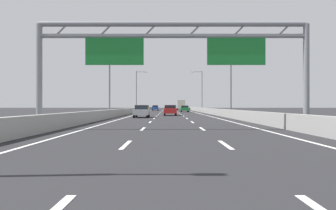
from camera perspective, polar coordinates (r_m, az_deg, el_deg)
name	(u,v)px	position (r m, az deg, el deg)	size (l,w,h in m)	color
ground_plane	(167,111)	(100.80, -0.13, -0.89)	(260.00, 260.00, 0.00)	#262628
lane_dash_left_1	(124,145)	(13.46, -6.82, -6.13)	(0.16, 3.00, 0.01)	white
lane_dash_left_2	(141,129)	(22.39, -4.19, -3.71)	(0.16, 3.00, 0.01)	white
lane_dash_left_3	(148,122)	(31.36, -3.07, -2.67)	(0.16, 3.00, 0.01)	white
lane_dash_left_4	(152,118)	(40.35, -2.45, -2.09)	(0.16, 3.00, 0.01)	white
lane_dash_left_5	(155,116)	(49.34, -2.05, -1.73)	(0.16, 3.00, 0.01)	white
lane_dash_left_6	(157,114)	(58.33, -1.78, -1.47)	(0.16, 3.00, 0.01)	white
lane_dash_left_7	(158,113)	(67.33, -1.58, -1.28)	(0.16, 3.00, 0.01)	white
lane_dash_left_8	(159,112)	(76.32, -1.43, -1.14)	(0.16, 3.00, 0.01)	white
lane_dash_left_9	(160,112)	(85.32, -1.31, -1.03)	(0.16, 3.00, 0.01)	white
lane_dash_left_10	(160,111)	(94.32, -1.21, -0.94)	(0.16, 3.00, 0.01)	white
lane_dash_left_11	(161,111)	(103.31, -1.13, -0.86)	(0.16, 3.00, 0.01)	white
lane_dash_left_12	(161,110)	(112.31, -1.06, -0.80)	(0.16, 3.00, 0.01)	white
lane_dash_left_13	(162,110)	(121.31, -1.00, -0.75)	(0.16, 3.00, 0.01)	white
lane_dash_left_14	(162,109)	(130.31, -0.95, -0.70)	(0.16, 3.00, 0.01)	white
lane_dash_left_15	(162,109)	(139.31, -0.91, -0.66)	(0.16, 3.00, 0.01)	white
lane_dash_left_16	(162,109)	(148.31, -0.87, -0.62)	(0.16, 3.00, 0.01)	white
lane_dash_left_17	(163,109)	(157.31, -0.84, -0.59)	(0.16, 3.00, 0.01)	white
lane_dash_right_1	(224,145)	(13.53, 8.60, -6.10)	(0.16, 3.00, 0.01)	white
lane_dash_right_2	(200,129)	(22.43, 5.04, -3.70)	(0.16, 3.00, 0.01)	white
lane_dash_right_3	(191,122)	(31.39, 3.51, -2.67)	(0.16, 3.00, 0.01)	white
lane_dash_right_4	(185,118)	(40.37, 2.67, -2.09)	(0.16, 3.00, 0.01)	white
lane_dash_right_5	(182,116)	(49.36, 2.13, -1.72)	(0.16, 3.00, 0.01)	white
lane_dash_right_6	(179,114)	(58.35, 1.76, -1.47)	(0.16, 3.00, 0.01)	white
lane_dash_right_7	(178,113)	(67.34, 1.48, -1.28)	(0.16, 3.00, 0.01)	white
lane_dash_right_8	(176,112)	(76.33, 1.28, -1.14)	(0.16, 3.00, 0.01)	white
lane_dash_right_9	(175,112)	(85.33, 1.11, -1.03)	(0.16, 3.00, 0.01)	white
lane_dash_right_10	(174,111)	(94.33, 0.98, -0.94)	(0.16, 3.00, 0.01)	white
lane_dash_right_11	(174,111)	(103.32, 0.87, -0.86)	(0.16, 3.00, 0.01)	white
lane_dash_right_12	(173,110)	(112.32, 0.78, -0.80)	(0.16, 3.00, 0.01)	white
lane_dash_right_13	(172,110)	(121.32, 0.70, -0.75)	(0.16, 3.00, 0.01)	white
lane_dash_right_14	(172,109)	(130.32, 0.63, -0.70)	(0.16, 3.00, 0.01)	white
lane_dash_right_15	(172,109)	(139.32, 0.57, -0.66)	(0.16, 3.00, 0.01)	white
lane_dash_right_16	(171,109)	(148.31, 0.52, -0.62)	(0.16, 3.00, 0.01)	white
lane_dash_right_17	(171,109)	(157.31, 0.47, -0.59)	(0.16, 3.00, 0.01)	white
edge_line_left	(146,111)	(88.94, -3.49, -0.99)	(0.16, 176.00, 0.01)	white
edge_line_right	(189,111)	(88.98, 3.28, -0.99)	(0.16, 176.00, 0.01)	white
barrier_left	(144,109)	(110.99, -3.70, -0.57)	(0.45, 220.00, 0.95)	#9E9E99
barrier_right	(190,109)	(111.03, 3.42, -0.57)	(0.45, 220.00, 0.95)	#9E9E99
sign_gantry	(172,48)	(21.75, 0.55, 8.86)	(15.99, 0.36, 6.36)	gray
streetlamp_left_mid	(110,74)	(47.32, -9.05, 4.74)	(2.58, 0.28, 9.50)	slate
streetlamp_right_mid	(227,74)	(47.41, 9.15, 4.73)	(2.58, 0.28, 9.50)	slate
streetlamp_left_far	(136,89)	(86.56, -5.05, 2.55)	(2.58, 0.28, 9.50)	slate
streetlamp_right_far	(199,89)	(86.61, 4.85, 2.55)	(2.58, 0.28, 9.50)	slate
red_car	(168,110)	(52.51, 0.06, -0.80)	(1.79, 4.37, 1.49)	red
green_car	(183,109)	(81.32, 2.32, -0.56)	(1.76, 4.40, 1.42)	#1E7A38
blue_car	(154,108)	(102.22, -2.26, -0.45)	(1.70, 4.67, 1.48)	#2347AD
silver_car	(140,111)	(43.70, -4.38, -0.96)	(1.74, 4.30, 1.47)	#A8ADB2
black_car	(167,107)	(119.33, -0.23, -0.39)	(1.71, 4.63, 1.51)	black
yellow_car	(167,109)	(80.90, -0.21, -0.55)	(1.79, 4.64, 1.48)	yellow
box_truck	(179,105)	(117.72, 1.72, 0.06)	(2.49, 8.42, 3.10)	#194799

